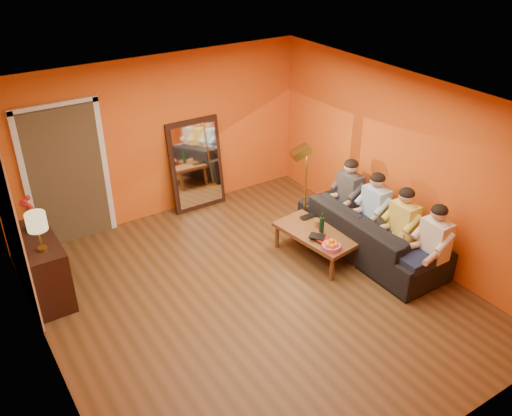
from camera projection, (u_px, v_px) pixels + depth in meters
room_shell at (238, 199)px, 6.74m from camera, size 5.00×5.50×2.60m
white_accent at (5, 206)px, 6.58m from camera, size 0.02×1.90×2.58m
doorway_recess at (65, 173)px, 7.96m from camera, size 1.06×0.30×2.10m
door_jamb_left at (26, 186)px, 7.60m from camera, size 0.08×0.06×2.20m
door_jamb_right at (105, 167)px, 8.14m from camera, size 0.08×0.06×2.20m
door_header at (53, 106)px, 7.35m from camera, size 1.22×0.06×0.08m
mirror_frame at (196, 165)px, 8.92m from camera, size 0.92×0.27×1.51m
mirror_glass at (197, 165)px, 8.89m from camera, size 0.78×0.21×1.35m
sideboard at (43, 267)px, 6.97m from camera, size 0.44×1.18×0.85m
table_lamp at (39, 232)px, 6.42m from camera, size 0.24×0.24×0.51m
sofa at (371, 232)px, 7.87m from camera, size 2.34×0.91×0.68m
coffee_table at (315, 244)px, 7.83m from camera, size 0.78×1.29×0.42m
floor_lamp at (305, 191)px, 8.20m from camera, size 0.34×0.29×1.44m
dog at (411, 257)px, 7.28m from camera, size 0.42×0.63×0.72m
person_far_left at (434, 246)px, 7.06m from camera, size 0.70×0.44×1.22m
person_mid_left at (403, 228)px, 7.47m from camera, size 0.70×0.44×1.22m
person_mid_right at (375, 211)px, 7.87m from camera, size 0.70×0.44×1.22m
person_far_right at (349, 196)px, 8.27m from camera, size 0.70×0.44×1.22m
fruit_bowl at (331, 244)px, 7.31m from camera, size 0.26×0.26×0.16m
wine_bottle at (322, 223)px, 7.64m from camera, size 0.07×0.07×0.31m
tumbler at (318, 223)px, 7.85m from camera, size 0.12×0.12×0.10m
laptop at (311, 217)px, 8.07m from camera, size 0.31×0.20×0.02m
book_lower at (315, 241)px, 7.49m from camera, size 0.23×0.28×0.02m
book_mid at (315, 239)px, 7.49m from camera, size 0.18×0.24×0.02m
book_upper at (316, 239)px, 7.46m from camera, size 0.25×0.26×0.02m
vase at (30, 223)px, 6.90m from camera, size 0.19×0.19×0.20m
flowers at (26, 205)px, 6.77m from camera, size 0.17×0.17×0.51m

